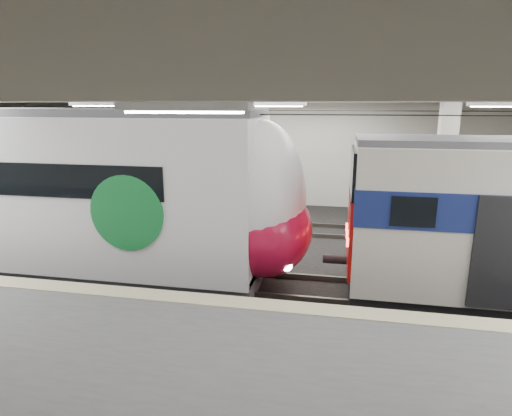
# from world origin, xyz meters

# --- Properties ---
(station_hall) EXTENTS (36.00, 24.00, 5.75)m
(station_hall) POSITION_xyz_m (0.00, -1.74, 3.24)
(station_hall) COLOR black
(station_hall) RESTS_ON ground
(modern_emu) EXTENTS (15.20, 3.14, 4.84)m
(modern_emu) POSITION_xyz_m (-5.72, -0.00, 2.37)
(modern_emu) COLOR white
(modern_emu) RESTS_ON ground
(far_train) EXTENTS (13.62, 3.31, 4.33)m
(far_train) POSITION_xyz_m (-7.85, 5.50, 2.24)
(far_train) COLOR white
(far_train) RESTS_ON ground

